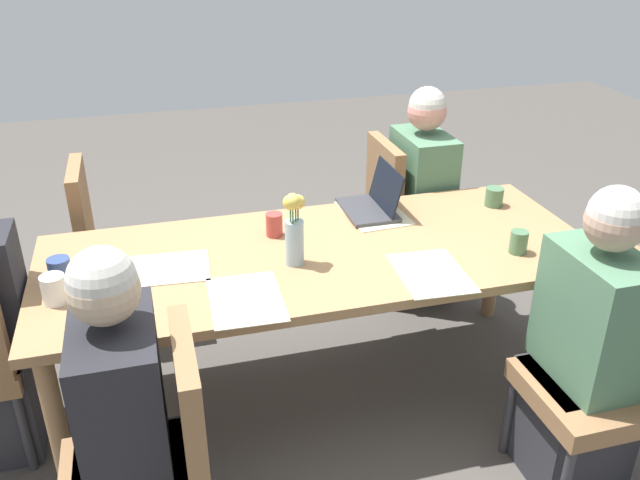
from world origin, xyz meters
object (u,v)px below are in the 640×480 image
flower_vase (294,224)px  coffee_mug_near_left (54,289)px  chair_far_left_mid (612,370)px  person_near_left_far (420,209)px  coffee_mug_centre_left (274,225)px  coffee_mug_centre_right (60,271)px  chair_near_left_far (403,211)px  person_far_left_mid (585,357)px  laptop_near_left_far (373,203)px  person_far_left_near (129,442)px  coffee_mug_near_right (519,242)px  chair_near_right_mid (111,240)px  coffee_mug_far_left (494,197)px  chair_far_left_near (156,458)px  dining_table (320,266)px

flower_vase → coffee_mug_near_left: bearing=3.6°
chair_far_left_mid → person_near_left_far: (0.13, -1.46, 0.03)m
coffee_mug_centre_left → flower_vase: bearing=95.4°
chair_far_left_mid → coffee_mug_centre_right: chair_far_left_mid is taller
chair_far_left_mid → chair_near_left_far: 1.53m
person_far_left_mid → laptop_near_left_far: size_ratio=3.73×
chair_far_left_mid → person_far_left_mid: 0.10m
person_near_left_far → coffee_mug_centre_right: bearing=21.5°
person_far_left_near → coffee_mug_near_right: bearing=-163.3°
flower_vase → chair_near_right_mid: bearing=-50.0°
chair_near_left_far → coffee_mug_centre_left: (0.83, 0.56, 0.28)m
chair_far_left_mid → person_far_left_mid: (0.07, -0.06, 0.03)m
person_far_left_near → coffee_mug_far_left: (-1.72, -0.94, 0.24)m
chair_far_left_near → coffee_mug_centre_left: bearing=-121.0°
chair_near_right_mid → coffee_mug_centre_right: chair_near_right_mid is taller
coffee_mug_near_left → laptop_near_left_far: bearing=-161.7°
coffee_mug_near_left → coffee_mug_near_right: (-1.80, 0.10, -0.01)m
dining_table → chair_far_left_near: chair_far_left_near is taller
coffee_mug_centre_left → chair_near_left_far: bearing=-145.9°
coffee_mug_near_left → coffee_mug_near_right: 1.80m
chair_far_left_near → chair_far_left_mid: size_ratio=1.00×
chair_far_left_near → chair_far_left_mid: bearing=-179.9°
chair_far_left_mid → coffee_mug_centre_left: 1.44m
flower_vase → coffee_mug_near_right: 0.93m
chair_far_left_mid → coffee_mug_far_left: size_ratio=10.15×
chair_far_left_near → chair_near_right_mid: (0.14, -1.58, 0.00)m
person_far_left_near → coffee_mug_centre_left: bearing=-125.9°
person_near_left_far → coffee_mug_centre_left: person_near_left_far is taller
person_far_left_mid → coffee_mug_far_left: person_far_left_mid is taller
person_near_left_far → coffee_mug_far_left: bearing=109.5°
coffee_mug_centre_left → coffee_mug_centre_right: 0.88m
chair_near_left_far → laptop_near_left_far: 0.62m
dining_table → chair_far_left_near: 1.07m
dining_table → flower_vase: flower_vase is taller
dining_table → person_far_left_mid: bearing=139.1°
coffee_mug_centre_right → coffee_mug_far_left: size_ratio=1.20×
person_far_left_near → chair_far_left_mid: bearing=178.0°
chair_near_right_mid → coffee_mug_centre_left: size_ratio=8.82×
chair_near_right_mid → dining_table: bearing=137.0°
dining_table → coffee_mug_centre_right: size_ratio=21.52×
chair_near_left_far → chair_near_right_mid: size_ratio=1.00×
flower_vase → coffee_mug_centre_left: flower_vase is taller
coffee_mug_centre_right → coffee_mug_near_left: bearing=85.1°
dining_table → person_far_left_near: bearing=41.3°
chair_far_left_mid → flower_vase: size_ratio=2.96×
chair_near_right_mid → person_near_left_far: bearing=176.0°
coffee_mug_centre_left → chair_far_left_mid: bearing=137.3°
chair_near_right_mid → laptop_near_left_far: bearing=157.9°
dining_table → chair_near_right_mid: size_ratio=2.54×
coffee_mug_near_right → coffee_mug_centre_left: size_ratio=0.94×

